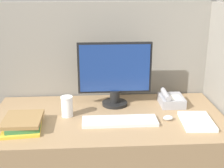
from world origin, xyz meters
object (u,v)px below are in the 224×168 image
(monitor, at_px, (115,75))
(mouse, at_px, (168,118))
(coffee_cup, at_px, (67,106))
(desk_telephone, at_px, (171,100))
(keyboard, at_px, (120,121))
(book_stack, at_px, (23,123))

(monitor, distance_m, mouse, 0.46)
(coffee_cup, distance_m, desk_telephone, 0.71)
(mouse, bearing_deg, desk_telephone, 72.82)
(keyboard, relative_size, desk_telephone, 2.44)
(keyboard, xyz_separation_m, mouse, (0.30, 0.02, 0.01))
(coffee_cup, height_order, desk_telephone, coffee_cup)
(book_stack, bearing_deg, monitor, 29.29)
(monitor, relative_size, book_stack, 1.56)
(book_stack, relative_size, desk_telephone, 1.70)
(mouse, bearing_deg, keyboard, -176.96)
(keyboard, xyz_separation_m, desk_telephone, (0.37, 0.26, 0.03))
(mouse, height_order, desk_telephone, desk_telephone)
(mouse, height_order, book_stack, book_stack)
(monitor, bearing_deg, book_stack, -150.71)
(desk_telephone, bearing_deg, book_stack, -163.17)
(mouse, bearing_deg, book_stack, -177.25)
(mouse, height_order, coffee_cup, coffee_cup)
(monitor, bearing_deg, keyboard, -87.92)
(keyboard, distance_m, mouse, 0.30)
(monitor, relative_size, desk_telephone, 2.66)
(monitor, relative_size, keyboard, 1.09)
(monitor, distance_m, keyboard, 0.35)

